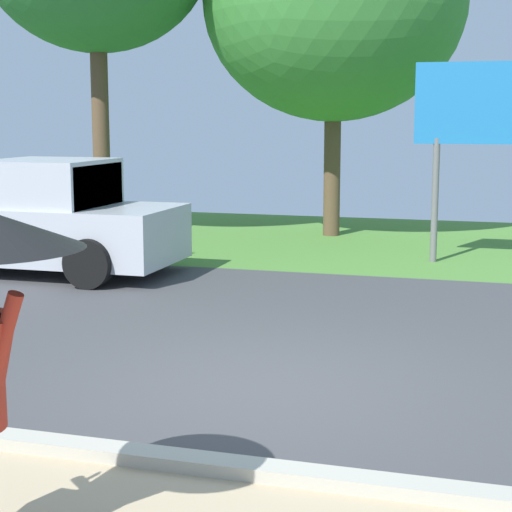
% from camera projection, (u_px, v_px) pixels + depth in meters
% --- Properties ---
extents(ground_plane, '(40.00, 22.00, 0.20)m').
position_uv_depth(ground_plane, '(326.00, 321.00, 10.95)').
color(ground_plane, '#424244').
extents(pickup_truck, '(5.20, 2.28, 1.88)m').
position_uv_depth(pickup_truck, '(26.00, 220.00, 14.10)').
color(pickup_truck, '#ADB2BA').
rests_on(pickup_truck, ground_plane).
extents(roadside_billboard, '(2.60, 0.12, 3.50)m').
position_uv_depth(roadside_billboard, '(491.00, 118.00, 14.51)').
color(roadside_billboard, slate).
rests_on(roadside_billboard, ground_plane).
extents(tree_center_back, '(5.55, 5.55, 7.51)m').
position_uv_depth(tree_center_back, '(335.00, 1.00, 17.78)').
color(tree_center_back, brown).
rests_on(tree_center_back, ground_plane).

